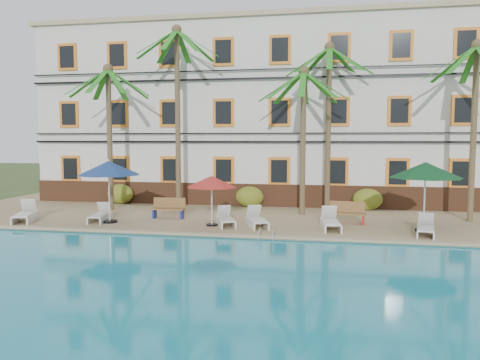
% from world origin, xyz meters
% --- Properties ---
extents(ground, '(100.00, 100.00, 0.00)m').
position_xyz_m(ground, '(0.00, 0.00, 0.00)').
color(ground, '#384C23').
rests_on(ground, ground).
extents(pool_deck, '(30.00, 12.00, 0.25)m').
position_xyz_m(pool_deck, '(0.00, 5.00, 0.12)').
color(pool_deck, tan).
rests_on(pool_deck, ground).
extents(swimming_pool, '(26.00, 12.00, 0.20)m').
position_xyz_m(swimming_pool, '(0.00, -7.00, 0.10)').
color(swimming_pool, teal).
rests_on(swimming_pool, ground).
extents(pool_coping, '(30.00, 0.35, 0.06)m').
position_xyz_m(pool_coping, '(0.00, -0.90, 0.28)').
color(pool_coping, tan).
rests_on(pool_coping, pool_deck).
extents(hotel_building, '(25.40, 6.44, 10.22)m').
position_xyz_m(hotel_building, '(0.00, 9.98, 5.37)').
color(hotel_building, silver).
rests_on(hotel_building, pool_deck).
extents(palm_a, '(4.22, 4.22, 7.29)m').
position_xyz_m(palm_a, '(-6.72, 4.20, 4.96)').
color(palm_a, brown).
rests_on(palm_a, pool_deck).
extents(palm_b, '(4.22, 4.22, 9.22)m').
position_xyz_m(palm_b, '(-3.42, 4.97, 6.07)').
color(palm_b, brown).
rests_on(palm_b, pool_deck).
extents(palm_c, '(4.22, 4.22, 6.98)m').
position_xyz_m(palm_c, '(2.84, 4.58, 4.78)').
color(palm_c, brown).
rests_on(palm_c, pool_deck).
extents(palm_d, '(4.22, 4.22, 8.29)m').
position_xyz_m(palm_d, '(4.01, 5.86, 5.54)').
color(palm_d, brown).
rests_on(palm_d, pool_deck).
extents(palm_e, '(4.22, 4.22, 7.81)m').
position_xyz_m(palm_e, '(10.15, 4.01, 5.26)').
color(palm_e, brown).
rests_on(palm_e, pool_deck).
extents(shrub_left, '(1.50, 0.90, 1.10)m').
position_xyz_m(shrub_left, '(-7.33, 6.60, 0.80)').
color(shrub_left, '#1D5618').
rests_on(shrub_left, pool_deck).
extents(shrub_mid, '(1.50, 0.90, 1.10)m').
position_xyz_m(shrub_mid, '(-0.02, 6.60, 0.80)').
color(shrub_mid, '#1D5618').
rests_on(shrub_mid, pool_deck).
extents(shrub_right, '(1.50, 0.90, 1.10)m').
position_xyz_m(shrub_right, '(6.03, 6.60, 0.80)').
color(shrub_right, '#1D5618').
rests_on(shrub_right, pool_deck).
extents(umbrella_blue, '(2.74, 2.74, 2.74)m').
position_xyz_m(umbrella_blue, '(-5.22, 0.94, 2.59)').
color(umbrella_blue, black).
rests_on(umbrella_blue, pool_deck).
extents(umbrella_red, '(2.14, 2.14, 2.15)m').
position_xyz_m(umbrella_red, '(-0.71, 1.03, 2.08)').
color(umbrella_red, black).
rests_on(umbrella_red, pool_deck).
extents(umbrella_green, '(2.79, 2.79, 2.78)m').
position_xyz_m(umbrella_green, '(7.72, 1.37, 2.63)').
color(umbrella_green, black).
rests_on(umbrella_green, pool_deck).
extents(lounger_a, '(1.32, 2.06, 0.92)m').
position_xyz_m(lounger_a, '(-8.98, 0.55, 0.55)').
color(lounger_a, silver).
rests_on(lounger_a, pool_deck).
extents(lounger_b, '(0.84, 1.75, 0.80)m').
position_xyz_m(lounger_b, '(-5.79, 1.20, 0.51)').
color(lounger_b, silver).
rests_on(lounger_b, pool_deck).
extents(lounger_c, '(1.17, 1.81, 0.80)m').
position_xyz_m(lounger_c, '(-0.15, 1.17, 0.51)').
color(lounger_c, silver).
rests_on(lounger_c, pool_deck).
extents(lounger_d, '(1.23, 1.89, 0.84)m').
position_xyz_m(lounger_d, '(1.15, 1.16, 0.52)').
color(lounger_d, silver).
rests_on(lounger_d, pool_deck).
extents(lounger_e, '(0.87, 1.93, 0.89)m').
position_xyz_m(lounger_e, '(4.14, 1.14, 0.54)').
color(lounger_e, silver).
rests_on(lounger_e, pool_deck).
extents(lounger_f, '(0.92, 1.78, 0.80)m').
position_xyz_m(lounger_f, '(7.64, 0.57, 0.51)').
color(lounger_f, silver).
rests_on(lounger_f, pool_deck).
extents(bench_left, '(1.51, 0.51, 0.93)m').
position_xyz_m(bench_left, '(-3.09, 2.47, 0.72)').
color(bench_left, olive).
rests_on(bench_left, pool_deck).
extents(bench_right, '(1.55, 0.67, 0.93)m').
position_xyz_m(bench_right, '(4.87, 2.60, 0.72)').
color(bench_right, olive).
rests_on(bench_right, pool_deck).
extents(pool_ladder, '(0.54, 0.74, 0.74)m').
position_xyz_m(pool_ladder, '(1.84, -1.00, 0.25)').
color(pool_ladder, silver).
rests_on(pool_ladder, ground).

